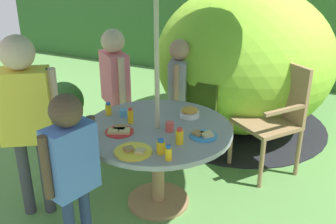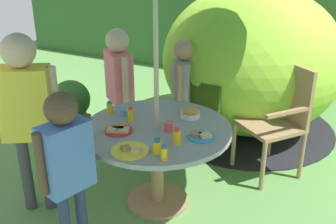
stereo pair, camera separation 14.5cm
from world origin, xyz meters
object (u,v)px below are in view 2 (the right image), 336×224
object	(u,v)px
juice_bottle_near_right	(164,153)
juice_bottle_mid_left	(131,115)
plate_far_right	(119,130)
juice_bottle_center_front	(110,108)
potted_plant	(71,105)
child_in_pink_shirt	(119,77)
plate_center_back	(202,136)
cup_near	(169,127)
garden_table	(157,143)
dome_tent	(251,61)
plate_front_edge	(130,150)
child_in_grey_shirt	(183,82)
child_in_blue_shirt	(66,157)
snack_bowl	(190,113)
cup_far	(125,112)
juice_bottle_near_left	(177,137)
child_in_yellow_shirt	(26,103)
juice_bottle_mid_right	(90,130)
juice_bottle_far_left	(157,147)
wooden_chair	(279,114)

from	to	relation	value
juice_bottle_near_right	juice_bottle_mid_left	size ratio (longest dim) A/B	0.83
plate_far_right	juice_bottle_center_front	bearing A→B (deg)	135.08
potted_plant	child_in_pink_shirt	bearing A→B (deg)	-12.17
plate_center_back	cup_near	world-z (taller)	cup_near
juice_bottle_near_right	cup_near	world-z (taller)	juice_bottle_near_right
garden_table	dome_tent	size ratio (longest dim) A/B	0.47
juice_bottle_mid_left	plate_front_edge	bearing A→B (deg)	-58.65
child_in_grey_shirt	plate_front_edge	size ratio (longest dim) A/B	4.46
child_in_blue_shirt	juice_bottle_center_front	xyz separation A→B (m)	(-0.25, 0.83, -0.03)
snack_bowl	plate_center_back	world-z (taller)	snack_bowl
plate_front_edge	cup_far	size ratio (longest dim) A/B	3.74
child_in_pink_shirt	cup_near	distance (m)	1.00
juice_bottle_near_left	juice_bottle_center_front	size ratio (longest dim) A/B	1.14
child_in_yellow_shirt	juice_bottle_mid_right	bearing A→B (deg)	-13.69
juice_bottle_near_left	juice_bottle_near_right	xyz separation A→B (m)	(0.02, -0.24, -0.01)
dome_tent	cup_near	world-z (taller)	dome_tent
juice_bottle_near_right	plate_far_right	bearing A→B (deg)	156.66
child_in_yellow_shirt	juice_bottle_near_left	world-z (taller)	child_in_yellow_shirt
cup_far	juice_bottle_near_left	bearing A→B (deg)	-22.44
juice_bottle_near_left	juice_bottle_near_right	distance (m)	0.24
juice_bottle_far_left	juice_bottle_mid_right	world-z (taller)	juice_bottle_mid_right
child_in_blue_shirt	juice_bottle_far_left	world-z (taller)	child_in_blue_shirt
juice_bottle_mid_right	cup_far	size ratio (longest dim) A/B	1.63
juice_bottle_near_right	juice_bottle_center_front	size ratio (longest dim) A/B	1.00
dome_tent	cup_near	xyz separation A→B (m)	(-0.10, -1.74, -0.07)
juice_bottle_mid_right	wooden_chair	bearing A→B (deg)	50.16
child_in_blue_shirt	garden_table	bearing A→B (deg)	0.00
child_in_grey_shirt	juice_bottle_center_front	size ratio (longest dim) A/B	11.02
dome_tent	juice_bottle_mid_right	distance (m)	2.15
juice_bottle_near_right	juice_bottle_center_front	xyz separation A→B (m)	(-0.74, 0.46, 0.00)
child_in_yellow_shirt	juice_bottle_center_front	distance (m)	0.67
snack_bowl	juice_bottle_near_left	bearing A→B (deg)	-77.03
child_in_pink_shirt	child_in_yellow_shirt	size ratio (longest dim) A/B	0.89
juice_bottle_far_left	juice_bottle_mid_left	world-z (taller)	juice_bottle_mid_left
juice_bottle_mid_right	plate_center_back	bearing A→B (deg)	25.78
juice_bottle_near_left	juice_bottle_center_front	distance (m)	0.75
garden_table	plate_far_right	world-z (taller)	plate_far_right
snack_bowl	plate_center_back	xyz separation A→B (m)	(0.22, -0.29, -0.02)
garden_table	child_in_yellow_shirt	size ratio (longest dim) A/B	0.80
child_in_grey_shirt	cup_far	bearing A→B (deg)	-22.13
juice_bottle_center_front	juice_bottle_mid_left	bearing A→B (deg)	-15.06
child_in_pink_shirt	snack_bowl	xyz separation A→B (m)	(0.85, -0.27, -0.09)
cup_near	juice_bottle_far_left	bearing A→B (deg)	-75.66
garden_table	juice_bottle_far_left	size ratio (longest dim) A/B	10.86
juice_bottle_near_right	juice_bottle_mid_left	xyz separation A→B (m)	(-0.50, 0.39, 0.01)
plate_front_edge	juice_bottle_mid_left	bearing A→B (deg)	121.35
potted_plant	child_in_pink_shirt	size ratio (longest dim) A/B	0.47
garden_table	plate_center_back	size ratio (longest dim) A/B	5.78
wooden_chair	dome_tent	xyz separation A→B (m)	(-0.51, 0.79, 0.22)
cup_far	wooden_chair	bearing A→B (deg)	39.38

